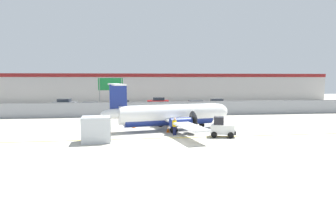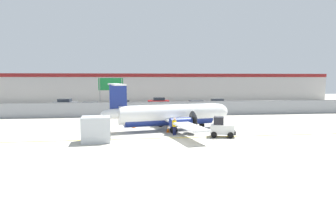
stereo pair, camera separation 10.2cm
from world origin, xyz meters
The scene contains 18 objects.
ground_plane centered at (0.00, 2.00, 0.00)m, with size 140.00×140.00×0.01m.
perimeter_fence centered at (0.00, 18.00, 1.12)m, with size 98.00×0.10×2.10m.
parking_lot_strip centered at (0.00, 29.50, 0.06)m, with size 98.00×17.00×0.12m.
background_building centered at (0.00, 47.99, 3.26)m, with size 91.00×8.10×6.50m.
commuter_airplane centered at (1.33, 6.37, 1.60)m, with size 14.04×16.01×4.92m.
baggage_tug centered at (5.44, 1.93, 0.86)m, with size 2.55×1.91×1.88m.
ground_crew_worker centered at (1.19, 3.30, 0.95)m, with size 0.52×0.46×1.70m.
cargo_container centered at (-5.97, 1.21, 1.10)m, with size 2.50×2.12×2.20m.
traffic_cone_near_left centered at (-2.62, 8.11, 0.31)m, with size 0.36×0.36×0.64m.
traffic_cone_near_right centered at (0.76, 4.94, 0.31)m, with size 0.36×0.36×0.64m.
traffic_cone_far_left centered at (-5.32, 5.68, 0.31)m, with size 0.36×0.36×0.64m.
parked_car_0 centered at (-14.67, 31.91, 0.89)m, with size 4.38×2.42×1.58m.
parked_car_1 centered at (-9.32, 24.27, 0.89)m, with size 4.38×2.40×1.58m.
parked_car_2 centered at (-4.01, 26.86, 0.89)m, with size 4.21×2.02×1.58m.
parked_car_3 centered at (2.68, 33.53, 0.89)m, with size 4.30×2.22×1.58m.
parked_car_4 centered at (8.33, 24.90, 0.89)m, with size 4.38×2.40×1.58m.
parked_car_5 centered at (13.13, 28.43, 0.89)m, with size 4.37×2.40×1.58m.
highway_sign centered at (-5.70, 19.93, 4.14)m, with size 3.60×0.14×5.50m.
Camera 1 is at (-3.26, -24.75, 5.49)m, focal length 32.00 mm.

